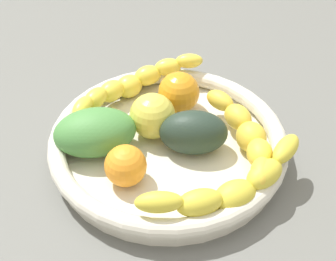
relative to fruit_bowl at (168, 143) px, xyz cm
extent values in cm
cube|color=slate|center=(0.00, 0.00, -3.77)|extent=(120.00, 120.00, 3.00)
cylinder|color=silver|center=(0.00, 0.00, -1.36)|extent=(33.18, 33.18, 1.83)
torus|color=silver|center=(0.00, 0.00, 0.86)|extent=(35.00, 35.00, 2.60)
ellipsoid|color=yellow|center=(-11.54, 9.40, 2.99)|extent=(4.20, 5.55, 2.84)
ellipsoid|color=yellow|center=(-12.29, 5.38, 2.37)|extent=(3.87, 5.11, 3.60)
ellipsoid|color=yellow|center=(-12.00, 1.31, 1.74)|extent=(5.25, 5.68, 4.37)
ellipsoid|color=yellow|center=(-10.69, -2.57, 2.37)|extent=(5.39, 6.00, 3.60)
ellipsoid|color=yellow|center=(-8.46, -5.99, 2.99)|extent=(5.35, 5.59, 2.84)
ellipsoid|color=yellow|center=(-4.61, -15.87, 3.95)|extent=(4.65, 2.46, 2.45)
ellipsoid|color=yellow|center=(-1.02, -15.52, 3.11)|extent=(5.12, 3.73, 2.89)
ellipsoid|color=yellow|center=(2.44, -14.48, 2.28)|extent=(5.56, 4.85, 3.33)
ellipsoid|color=yellow|center=(5.62, -12.78, 1.44)|extent=(5.96, 5.71, 3.77)
ellipsoid|color=yellow|center=(8.41, -10.50, 2.28)|extent=(5.64, 5.64, 3.33)
ellipsoid|color=yellow|center=(10.71, -7.71, 3.11)|extent=(4.99, 5.47, 2.89)
ellipsoid|color=yellow|center=(12.41, -4.53, 3.95)|extent=(4.04, 5.23, 2.45)
ellipsoid|color=yellow|center=(2.03, 14.23, 3.68)|extent=(6.09, 2.85, 2.71)
ellipsoid|color=yellow|center=(-2.96, 13.77, 2.66)|extent=(6.60, 4.60, 3.44)
ellipsoid|color=yellow|center=(-7.72, 12.20, 1.64)|extent=(7.22, 6.32, 4.17)
ellipsoid|color=yellow|center=(-12.00, 9.58, 2.66)|extent=(6.87, 6.42, 3.44)
ellipsoid|color=yellow|center=(-15.57, 6.06, 3.68)|extent=(5.89, 6.39, 2.71)
sphere|color=orange|center=(6.13, 6.60, 2.44)|extent=(5.75, 5.75, 5.75)
sphere|color=orange|center=(-2.30, -8.66, 2.85)|extent=(6.58, 6.58, 6.58)
sphere|color=#D9D04B|center=(2.12, -2.94, 3.00)|extent=(6.89, 6.89, 6.89)
ellipsoid|color=#25362A|center=(-3.61, 0.84, 2.72)|extent=(10.41, 7.20, 6.54)
ellipsoid|color=#4A8B41|center=(10.46, -0.15, 2.84)|extent=(12.85, 9.61, 6.57)
camera|label=1|loc=(3.44, 51.59, 48.06)|focal=51.02mm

